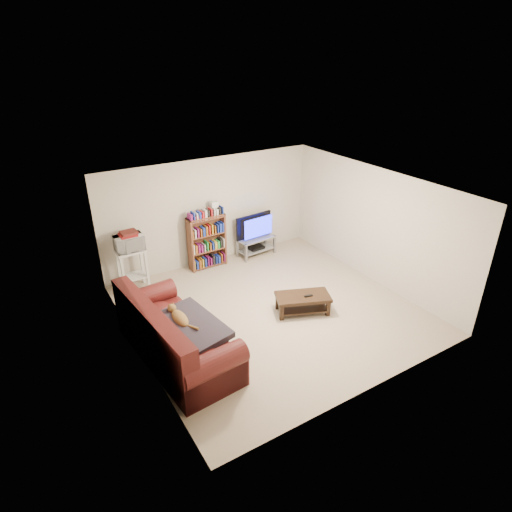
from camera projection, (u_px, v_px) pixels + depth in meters
floor at (271, 310)px, 8.15m from camera, size 5.00×5.00×0.00m
ceiling at (274, 188)px, 7.08m from camera, size 5.00×5.00×0.00m
wall_back at (211, 211)px, 9.53m from camera, size 5.00×0.00×5.00m
wall_front at (376, 323)px, 5.70m from camera, size 5.00×0.00×5.00m
wall_left at (134, 291)px, 6.44m from camera, size 0.00×5.00×5.00m
wall_right at (374, 225)px, 8.78m from camera, size 0.00×5.00×5.00m
sofa at (172, 340)px, 6.73m from camera, size 1.28×2.53×1.04m
blanket at (187, 328)px, 6.61m from camera, size 1.14×1.37×0.20m
cat at (180, 318)px, 6.74m from camera, size 0.33×0.69×0.20m
coffee_table at (303, 300)px, 7.97m from camera, size 1.11×0.84×0.36m
remote at (308, 296)px, 7.89m from camera, size 0.17×0.08×0.02m
tv_stand at (256, 243)px, 10.15m from camera, size 0.93×0.49×0.45m
television at (256, 227)px, 9.96m from camera, size 0.98×0.22×0.56m
dvd_player at (256, 248)px, 10.20m from camera, size 0.38×0.28×0.06m
bookshelf at (207, 241)px, 9.47m from camera, size 0.85×0.28×1.23m
shelf_clutter at (209, 210)px, 9.21m from camera, size 0.62×0.20×0.28m
microwave_stand at (132, 264)px, 8.59m from camera, size 0.56×0.41×0.89m
microwave at (129, 243)px, 8.38m from camera, size 0.55×0.38×0.30m
game_boxes at (128, 235)px, 8.30m from camera, size 0.33×0.29×0.05m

